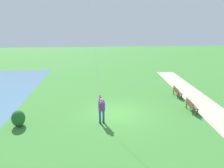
{
  "coord_description": "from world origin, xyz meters",
  "views": [
    {
      "loc": [
        2.09,
        13.53,
        6.06
      ],
      "look_at": [
        0.65,
        1.7,
        2.78
      ],
      "focal_mm": 31.72,
      "sensor_mm": 36.0,
      "label": 1
    }
  ],
  "objects_px": {
    "park_bench_near_walkway": "(177,91)",
    "person_kite_flyer": "(102,108)",
    "lakeside_shrub": "(18,118)",
    "park_bench_far_walkway": "(191,105)"
  },
  "relations": [
    {
      "from": "park_bench_far_walkway",
      "to": "lakeside_shrub",
      "type": "relative_size",
      "value": 1.44
    },
    {
      "from": "park_bench_near_walkway",
      "to": "person_kite_flyer",
      "type": "bearing_deg",
      "value": 31.74
    },
    {
      "from": "person_kite_flyer",
      "to": "lakeside_shrub",
      "type": "height_order",
      "value": "person_kite_flyer"
    },
    {
      "from": "person_kite_flyer",
      "to": "park_bench_near_walkway",
      "type": "xyz_separation_m",
      "value": [
        -7.34,
        -4.54,
        -0.54
      ]
    },
    {
      "from": "person_kite_flyer",
      "to": "park_bench_near_walkway",
      "type": "bearing_deg",
      "value": -148.26
    },
    {
      "from": "person_kite_flyer",
      "to": "park_bench_near_walkway",
      "type": "distance_m",
      "value": 8.65
    },
    {
      "from": "person_kite_flyer",
      "to": "park_bench_far_walkway",
      "type": "distance_m",
      "value": 7.0
    },
    {
      "from": "person_kite_flyer",
      "to": "lakeside_shrub",
      "type": "relative_size",
      "value": 1.7
    },
    {
      "from": "park_bench_far_walkway",
      "to": "person_kite_flyer",
      "type": "bearing_deg",
      "value": 8.84
    },
    {
      "from": "lakeside_shrub",
      "to": "person_kite_flyer",
      "type": "bearing_deg",
      "value": 177.92
    }
  ]
}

